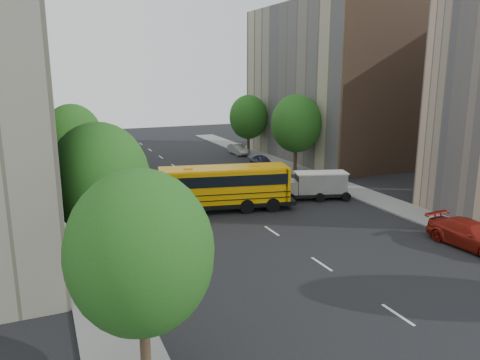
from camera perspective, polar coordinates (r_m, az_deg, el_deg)
ground at (r=33.03m, az=2.29°, el=-5.17°), size 120.00×120.00×0.00m
sidewalk_left at (r=34.86m, az=-18.85°, el=-4.80°), size 3.00×80.00×0.12m
sidewalk_right at (r=42.94m, az=13.31°, el=-1.13°), size 3.00×80.00×0.12m
lane_markings at (r=41.90m, az=-3.64°, el=-1.23°), size 0.15×64.00×0.01m
building_right_far at (r=57.72m, az=10.06°, el=11.55°), size 10.00×22.00×18.00m
building_right_sidewall at (r=48.90m, az=17.27°, el=10.93°), size 10.10×0.30×18.00m
street_tree_0 at (r=15.56m, az=-12.05°, el=-8.68°), size 4.80×4.80×7.41m
street_tree_1 at (r=24.97m, az=-16.73°, el=0.06°), size 5.12×5.12×7.90m
street_tree_2 at (r=42.68m, az=-19.71°, el=4.89°), size 4.99×4.99×7.71m
street_tree_4 at (r=49.19m, az=6.87°, el=6.84°), size 5.25×5.25×8.10m
street_tree_5 at (r=59.85m, az=1.04°, el=7.67°), size 4.86×4.86×7.51m
school_bus at (r=35.32m, az=-3.25°, el=-0.76°), size 12.40×5.18×3.41m
safari_truck at (r=39.14m, az=9.19°, el=-0.60°), size 5.60×3.33×2.27m
parked_car_0 at (r=25.15m, az=-12.43°, el=-9.93°), size 1.55×3.75×1.27m
parked_car_1 at (r=38.18m, az=-16.54°, el=-2.19°), size 1.73×3.99×1.28m
parked_car_2 at (r=48.53m, az=-17.19°, el=1.01°), size 2.63×5.09×1.37m
parked_car_3 at (r=31.42m, az=26.34°, el=-6.01°), size 2.58×5.61×1.59m
parked_car_4 at (r=51.83m, az=2.71°, el=2.29°), size 1.55×3.83×1.30m
parked_car_5 at (r=59.87m, az=-0.23°, el=3.78°), size 1.42×4.05×1.33m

